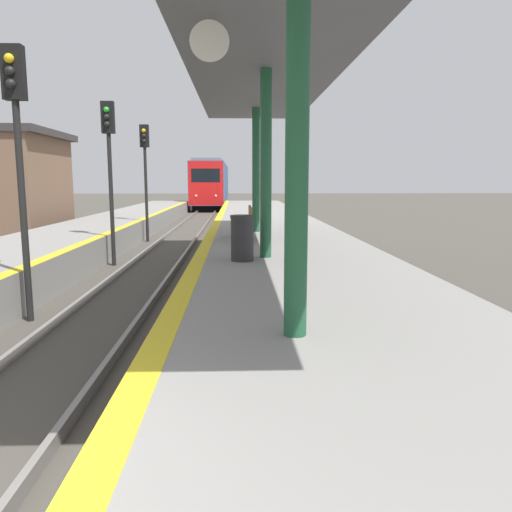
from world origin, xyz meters
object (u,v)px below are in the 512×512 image
signal_near (17,133)px  signal_mid (109,153)px  bench (246,221)px  trash_bin (242,238)px  train (212,184)px  signal_far (145,161)px

signal_near → signal_mid: size_ratio=1.00×
signal_mid → bench: size_ratio=2.52×
signal_near → trash_bin: (3.87, 1.32, -1.97)m
bench → signal_near: bearing=-127.1°
train → signal_near: signal_near is taller
signal_mid → bench: (3.96, -0.68, -1.95)m
signal_far → trash_bin: signal_far is taller
train → bench: train is taller
signal_mid → trash_bin: bearing=-50.9°
signal_near → bench: signal_near is taller
signal_near → signal_mid: bearing=89.5°
signal_near → signal_far: bearing=90.0°
signal_far → signal_near: bearing=-90.0°
signal_far → trash_bin: 11.53m
signal_far → trash_bin: bearing=-70.1°
signal_near → bench: size_ratio=2.52×
trash_bin → signal_near: bearing=-161.2°
signal_mid → trash_bin: signal_mid is taller
train → signal_near: size_ratio=4.19×
signal_mid → signal_near: bearing=-90.5°
signal_mid → bench: 4.47m
signal_mid → train: bearing=88.0°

